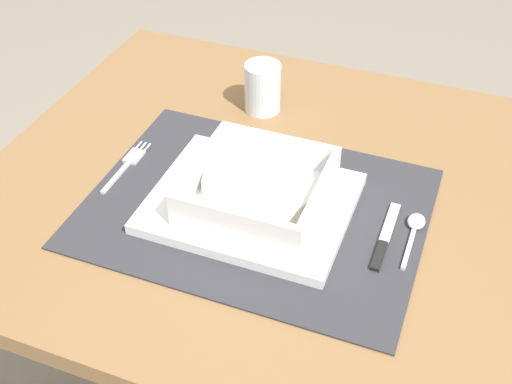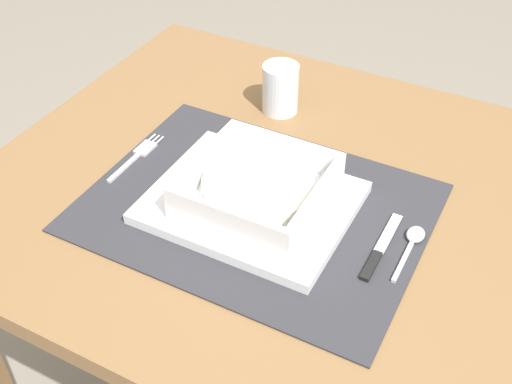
# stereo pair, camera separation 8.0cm
# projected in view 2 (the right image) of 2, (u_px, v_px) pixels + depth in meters

# --- Properties ---
(dining_table) EXTENTS (0.89, 0.74, 0.74)m
(dining_table) POSITION_uv_depth(u_px,v_px,m) (285.00, 243.00, 1.03)
(dining_table) COLOR brown
(dining_table) RESTS_ON ground
(placemat) EXTENTS (0.47, 0.36, 0.00)m
(placemat) POSITION_uv_depth(u_px,v_px,m) (256.00, 207.00, 0.92)
(placemat) COLOR #2D2D33
(placemat) RESTS_ON dining_table
(serving_plate) EXTENTS (0.28, 0.22, 0.02)m
(serving_plate) POSITION_uv_depth(u_px,v_px,m) (251.00, 202.00, 0.91)
(serving_plate) COLOR white
(serving_plate) RESTS_ON placemat
(porridge_bowl) EXTENTS (0.18, 0.18, 0.05)m
(porridge_bowl) POSITION_uv_depth(u_px,v_px,m) (258.00, 189.00, 0.89)
(porridge_bowl) COLOR white
(porridge_bowl) RESTS_ON serving_plate
(fork) EXTENTS (0.02, 0.13, 0.00)m
(fork) POSITION_uv_depth(u_px,v_px,m) (139.00, 154.00, 1.01)
(fork) COLOR silver
(fork) RESTS_ON placemat
(spoon) EXTENTS (0.02, 0.11, 0.01)m
(spoon) POSITION_uv_depth(u_px,v_px,m) (413.00, 240.00, 0.86)
(spoon) COLOR silver
(spoon) RESTS_ON placemat
(butter_knife) EXTENTS (0.01, 0.13, 0.01)m
(butter_knife) POSITION_uv_depth(u_px,v_px,m) (379.00, 250.00, 0.85)
(butter_knife) COLOR black
(butter_knife) RESTS_ON placemat
(drinking_glass) EXTENTS (0.06, 0.06, 0.08)m
(drinking_glass) POSITION_uv_depth(u_px,v_px,m) (280.00, 91.00, 1.09)
(drinking_glass) COLOR white
(drinking_glass) RESTS_ON dining_table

